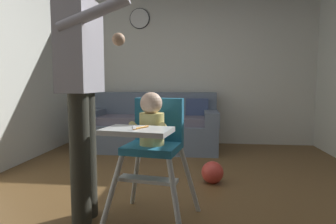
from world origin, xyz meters
TOP-DOWN VIEW (x-y plane):
  - ground at (0.00, 0.00)m, footprint 5.65×6.70m
  - wall_far at (0.00, 2.58)m, footprint 4.85×0.06m
  - couch at (-0.52, 2.06)m, footprint 1.97×0.86m
  - high_chair at (-0.13, -0.27)m, footprint 0.69×0.79m
  - adult_standing at (-0.63, -0.26)m, footprint 0.51×0.50m
  - toy_ball at (0.33, 0.61)m, footprint 0.22×0.22m
  - wall_clock at (-0.81, 2.54)m, footprint 0.33×0.04m

SIDE VIEW (x-z plane):
  - ground at x=0.00m, z-range -0.10..0.00m
  - toy_ball at x=0.33m, z-range 0.00..0.22m
  - couch at x=-0.52m, z-range -0.10..0.76m
  - high_chair at x=-0.13m, z-range 0.17..1.12m
  - adult_standing at x=-0.63m, z-range 0.12..1.87m
  - wall_far at x=0.00m, z-range 0.00..2.51m
  - wall_clock at x=-0.81m, z-range 1.90..2.24m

